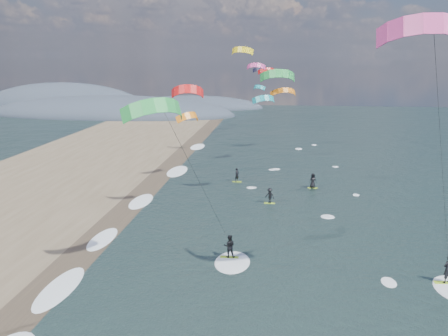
# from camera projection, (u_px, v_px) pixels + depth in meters

# --- Properties ---
(wet_sand_strip) EXTENTS (3.00, 240.00, 0.00)m
(wet_sand_strip) POSITION_uv_depth(u_px,v_px,m) (72.00, 263.00, 36.60)
(wet_sand_strip) COLOR #382D23
(wet_sand_strip) RESTS_ON ground
(coastal_hills) EXTENTS (80.00, 41.00, 15.00)m
(coastal_hills) POSITION_uv_depth(u_px,v_px,m) (103.00, 111.00, 135.04)
(coastal_hills) COLOR #3D4756
(coastal_hills) RESTS_ON ground
(kitesurfer_near_a) EXTENTS (7.96, 8.40, 17.34)m
(kitesurfer_near_a) POSITION_uv_depth(u_px,v_px,m) (438.00, 81.00, 25.81)
(kitesurfer_near_a) COLOR #93BE21
(kitesurfer_near_a) RESTS_ON ground
(kitesurfer_near_b) EXTENTS (7.14, 9.20, 13.12)m
(kitesurfer_near_b) POSITION_uv_depth(u_px,v_px,m) (186.00, 158.00, 31.77)
(kitesurfer_near_b) COLOR #93BE21
(kitesurfer_near_b) RESTS_ON ground
(far_kitesurfers) EXTENTS (9.99, 9.38, 1.74)m
(far_kitesurfers) POSITION_uv_depth(u_px,v_px,m) (279.00, 186.00, 54.95)
(far_kitesurfers) COLOR #93BE21
(far_kitesurfers) RESTS_ON ground
(bg_kite_field) EXTENTS (14.73, 67.45, 8.95)m
(bg_kite_field) POSITION_uv_depth(u_px,v_px,m) (257.00, 78.00, 75.54)
(bg_kite_field) COLOR red
(bg_kite_field) RESTS_ON ground
(shoreline_surf) EXTENTS (2.40, 79.40, 0.11)m
(shoreline_surf) POSITION_uv_depth(u_px,v_px,m) (110.00, 240.00, 41.07)
(shoreline_surf) COLOR white
(shoreline_surf) RESTS_ON ground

